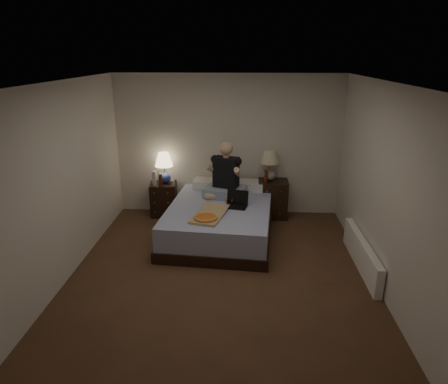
# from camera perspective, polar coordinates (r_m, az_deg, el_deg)

# --- Properties ---
(floor) EXTENTS (4.00, 4.50, 0.00)m
(floor) POSITION_cam_1_polar(r_m,az_deg,el_deg) (5.50, -0.49, -11.52)
(floor) COLOR brown
(floor) RESTS_ON ground
(ceiling) EXTENTS (4.00, 4.50, 0.00)m
(ceiling) POSITION_cam_1_polar(r_m,az_deg,el_deg) (4.74, -0.58, 15.43)
(ceiling) COLOR white
(ceiling) RESTS_ON ground
(wall_back) EXTENTS (4.00, 0.00, 2.50)m
(wall_back) POSITION_cam_1_polar(r_m,az_deg,el_deg) (7.15, 0.56, 6.61)
(wall_back) COLOR silver
(wall_back) RESTS_ON ground
(wall_front) EXTENTS (4.00, 0.00, 2.50)m
(wall_front) POSITION_cam_1_polar(r_m,az_deg,el_deg) (2.94, -3.23, -13.01)
(wall_front) COLOR silver
(wall_front) RESTS_ON ground
(wall_left) EXTENTS (0.00, 4.50, 2.50)m
(wall_left) POSITION_cam_1_polar(r_m,az_deg,el_deg) (5.47, -21.93, 1.20)
(wall_left) COLOR silver
(wall_left) RESTS_ON ground
(wall_right) EXTENTS (0.00, 4.50, 2.50)m
(wall_right) POSITION_cam_1_polar(r_m,az_deg,el_deg) (5.26, 21.79, 0.51)
(wall_right) COLOR silver
(wall_right) RESTS_ON ground
(bed) EXTENTS (1.76, 2.23, 0.53)m
(bed) POSITION_cam_1_polar(r_m,az_deg,el_deg) (6.45, -0.57, -4.06)
(bed) COLOR #5765AE
(bed) RESTS_ON floor
(nightstand_left) EXTENTS (0.50, 0.46, 0.60)m
(nightstand_left) POSITION_cam_1_polar(r_m,az_deg,el_deg) (7.34, -8.59, -1.01)
(nightstand_left) COLOR black
(nightstand_left) RESTS_ON floor
(nightstand_right) EXTENTS (0.53, 0.48, 0.68)m
(nightstand_right) POSITION_cam_1_polar(r_m,az_deg,el_deg) (7.23, 6.94, -0.93)
(nightstand_right) COLOR black
(nightstand_right) RESTS_ON floor
(lamp_left) EXTENTS (0.34, 0.34, 0.56)m
(lamp_left) POSITION_cam_1_polar(r_m,az_deg,el_deg) (7.18, -8.55, 3.40)
(lamp_left) COLOR #293C99
(lamp_left) RESTS_ON nightstand_left
(lamp_right) EXTENTS (0.32, 0.32, 0.56)m
(lamp_right) POSITION_cam_1_polar(r_m,az_deg,el_deg) (7.03, 6.53, 3.81)
(lamp_right) COLOR gray
(lamp_right) RESTS_ON nightstand_right
(water_bottle) EXTENTS (0.07, 0.07, 0.25)m
(water_bottle) POSITION_cam_1_polar(r_m,az_deg,el_deg) (7.14, -9.94, 1.93)
(water_bottle) COLOR silver
(water_bottle) RESTS_ON nightstand_left
(soda_can) EXTENTS (0.07, 0.07, 0.10)m
(soda_can) POSITION_cam_1_polar(r_m,az_deg,el_deg) (7.09, -7.36, 1.31)
(soda_can) COLOR #AFAFAA
(soda_can) RESTS_ON nightstand_left
(beer_bottle_left) EXTENTS (0.06, 0.06, 0.23)m
(beer_bottle_left) POSITION_cam_1_polar(r_m,az_deg,el_deg) (7.06, -9.06, 1.70)
(beer_bottle_left) COLOR #531C0B
(beer_bottle_left) RESTS_ON nightstand_left
(beer_bottle_right) EXTENTS (0.06, 0.06, 0.23)m
(beer_bottle_right) POSITION_cam_1_polar(r_m,az_deg,el_deg) (6.95, 5.99, 2.22)
(beer_bottle_right) COLOR #55200C
(beer_bottle_right) RESTS_ON nightstand_right
(person) EXTENTS (0.79, 0.70, 0.93)m
(person) POSITION_cam_1_polar(r_m,az_deg,el_deg) (6.57, 0.14, 3.14)
(person) COLOR black
(person) RESTS_ON bed
(laptop) EXTENTS (0.39, 0.34, 0.24)m
(laptop) POSITION_cam_1_polar(r_m,az_deg,el_deg) (6.23, 1.72, -1.14)
(laptop) COLOR black
(laptop) RESTS_ON bed
(pizza_box) EXTENTS (0.57, 0.83, 0.08)m
(pizza_box) POSITION_cam_1_polar(r_m,az_deg,el_deg) (5.76, -2.63, -3.74)
(pizza_box) COLOR tan
(pizza_box) RESTS_ON bed
(radiator) EXTENTS (0.10, 1.60, 0.40)m
(radiator) POSITION_cam_1_polar(r_m,az_deg,el_deg) (5.87, 19.06, -8.37)
(radiator) COLOR white
(radiator) RESTS_ON floor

